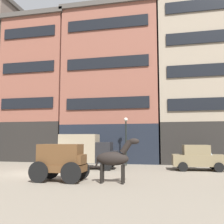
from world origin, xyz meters
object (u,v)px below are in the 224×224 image
object	(u,v)px
cargo_wagon	(61,160)
sedan_parked_curb	(198,158)
streetlamp_curbside	(126,134)
delivery_truck_far	(87,150)
draft_horse	(114,158)

from	to	relation	value
cargo_wagon	sedan_parked_curb	world-z (taller)	cargo_wagon
cargo_wagon	streetlamp_curbside	bearing A→B (deg)	76.21
cargo_wagon	streetlamp_curbside	size ratio (longest dim) A/B	0.70
delivery_truck_far	streetlamp_curbside	world-z (taller)	streetlamp_curbside
draft_horse	streetlamp_curbside	distance (m)	8.94
cargo_wagon	sedan_parked_curb	distance (m)	10.22
streetlamp_curbside	delivery_truck_far	bearing A→B (deg)	-130.43
sedan_parked_curb	streetlamp_curbside	xyz separation A→B (m)	(-5.63, 2.19, 1.76)
cargo_wagon	delivery_truck_far	world-z (taller)	delivery_truck_far
delivery_truck_far	sedan_parked_curb	bearing A→B (deg)	5.69
sedan_parked_curb	streetlamp_curbside	world-z (taller)	streetlamp_curbside
cargo_wagon	sedan_parked_curb	bearing A→B (deg)	40.29
cargo_wagon	delivery_truck_far	distance (m)	5.81
delivery_truck_far	streetlamp_curbside	xyz separation A→B (m)	(2.56, 3.00, 1.25)
draft_horse	streetlamp_curbside	world-z (taller)	streetlamp_curbside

